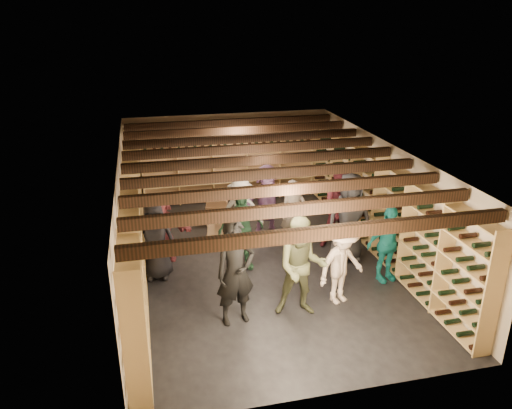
{
  "coord_description": "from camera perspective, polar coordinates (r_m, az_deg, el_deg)",
  "views": [
    {
      "loc": [
        -2.25,
        -9.12,
        5.02
      ],
      "look_at": [
        -0.09,
        0.2,
        1.25
      ],
      "focal_mm": 35.0,
      "sensor_mm": 36.0,
      "label": 1
    }
  ],
  "objects": [
    {
      "name": "person_5",
      "position": [
        10.66,
        -10.67,
        -2.56
      ],
      "size": [
        1.43,
        0.97,
        1.48
      ],
      "primitive_type": "imported",
      "rotation": [
        0.0,
        0.0,
        -0.43
      ],
      "color": "maroon",
      "rests_on": "ground"
    },
    {
      "name": "ceiling",
      "position": [
        9.76,
        0.81,
        5.93
      ],
      "size": [
        5.5,
        8.0,
        0.01
      ],
      "primitive_type": "cube",
      "color": "beige",
      "rests_on": "walls"
    },
    {
      "name": "person_1",
      "position": [
        8.35,
        -2.36,
        -7.77
      ],
      "size": [
        0.76,
        0.58,
        1.88
      ],
      "primitive_type": "imported",
      "rotation": [
        0.0,
        0.0,
        0.21
      ],
      "color": "black",
      "rests_on": "ground"
    },
    {
      "name": "crate_stack_left",
      "position": [
        11.53,
        -4.37,
        -2.51
      ],
      "size": [
        0.56,
        0.43,
        0.68
      ],
      "rotation": [
        0.0,
        0.0,
        -0.22
      ],
      "color": "tan",
      "rests_on": "ground"
    },
    {
      "name": "person_7",
      "position": [
        11.06,
        4.3,
        -1.11
      ],
      "size": [
        0.62,
        0.45,
        1.55
      ],
      "primitive_type": "imported",
      "rotation": [
        0.0,
        0.0,
        -0.15
      ],
      "color": "gray",
      "rests_on": "ground"
    },
    {
      "name": "walls",
      "position": [
        10.14,
        0.78,
        -0.61
      ],
      "size": [
        5.52,
        8.02,
        2.4
      ],
      "color": "beige",
      "rests_on": "ground"
    },
    {
      "name": "person_10",
      "position": [
        10.07,
        -1.72,
        -2.95
      ],
      "size": [
        1.06,
        0.63,
        1.7
      ],
      "primitive_type": "imported",
      "rotation": [
        0.0,
        0.0,
        0.23
      ],
      "color": "#275136",
      "rests_on": "ground"
    },
    {
      "name": "person_9",
      "position": [
        11.14,
        -1.75,
        -0.83
      ],
      "size": [
        1.13,
        0.82,
        1.57
      ],
      "primitive_type": "imported",
      "rotation": [
        0.0,
        0.0,
        -0.25
      ],
      "color": "#B6B5A5",
      "rests_on": "ground"
    },
    {
      "name": "ceiling_joists",
      "position": [
        9.79,
        0.81,
        5.15
      ],
      "size": [
        5.4,
        7.12,
        0.18
      ],
      "color": "black",
      "rests_on": "ground"
    },
    {
      "name": "person_0",
      "position": [
        9.94,
        -11.39,
        -4.12
      ],
      "size": [
        0.83,
        0.6,
        1.58
      ],
      "primitive_type": "imported",
      "rotation": [
        0.0,
        0.0,
        -0.14
      ],
      "color": "black",
      "rests_on": "ground"
    },
    {
      "name": "person_8",
      "position": [
        11.09,
        9.72,
        -0.59
      ],
      "size": [
        1.03,
        0.89,
        1.81
      ],
      "primitive_type": "imported",
      "rotation": [
        0.0,
        0.0,
        -0.26
      ],
      "color": "#4C171F",
      "rests_on": "ground"
    },
    {
      "name": "ground",
      "position": [
        10.65,
        0.74,
        -6.6
      ],
      "size": [
        8.0,
        8.0,
        0.0
      ],
      "primitive_type": "plane",
      "color": "black",
      "rests_on": "ground"
    },
    {
      "name": "crate_loose",
      "position": [
        12.53,
        -2.07,
        -1.69
      ],
      "size": [
        0.56,
        0.43,
        0.17
      ],
      "primitive_type": "cube",
      "rotation": [
        0.0,
        0.0,
        -0.22
      ],
      "color": "tan",
      "rests_on": "ground"
    },
    {
      "name": "person_4",
      "position": [
        10.0,
        14.74,
        -4.36
      ],
      "size": [
        0.96,
        0.54,
        1.55
      ],
      "primitive_type": "imported",
      "rotation": [
        0.0,
        0.0,
        0.19
      ],
      "color": "teal",
      "rests_on": "ground"
    },
    {
      "name": "person_12",
      "position": [
        10.59,
        10.62,
        -1.44
      ],
      "size": [
        0.97,
        0.67,
        1.91
      ],
      "primitive_type": "imported",
      "rotation": [
        0.0,
        0.0,
        -0.07
      ],
      "color": "#313136",
      "rests_on": "ground"
    },
    {
      "name": "wine_rack_right",
      "position": [
        11.05,
        13.84,
        -0.06
      ],
      "size": [
        0.32,
        7.5,
        2.15
      ],
      "color": "tan",
      "rests_on": "ground"
    },
    {
      "name": "person_2",
      "position": [
        8.61,
        5.23,
        -7.13
      ],
      "size": [
        1.01,
        0.87,
        1.82
      ],
      "primitive_type": "imported",
      "rotation": [
        0.0,
        0.0,
        -0.22
      ],
      "color": "#4F5335",
      "rests_on": "ground"
    },
    {
      "name": "wine_rack_back",
      "position": [
        13.73,
        -3.03,
        4.78
      ],
      "size": [
        4.7,
        0.3,
        2.15
      ],
      "color": "tan",
      "rests_on": "ground"
    },
    {
      "name": "person_3",
      "position": [
        9.09,
        9.74,
        -6.79
      ],
      "size": [
        1.11,
        0.86,
        1.51
      ],
      "primitive_type": "imported",
      "rotation": [
        0.0,
        0.0,
        0.35
      ],
      "color": "beige",
      "rests_on": "ground"
    },
    {
      "name": "crate_stack_right",
      "position": [
        12.37,
        -4.51,
        -0.79
      ],
      "size": [
        0.56,
        0.44,
        0.68
      ],
      "rotation": [
        0.0,
        0.0,
        -0.24
      ],
      "color": "tan",
      "rests_on": "ground"
    },
    {
      "name": "person_11",
      "position": [
        11.53,
        1.27,
        0.43
      ],
      "size": [
        1.7,
        0.97,
        1.75
      ],
      "primitive_type": "imported",
      "rotation": [
        0.0,
        0.0,
        0.3
      ],
      "color": "#7C5285",
      "rests_on": "ground"
    },
    {
      "name": "wine_rack_left",
      "position": [
        9.95,
        -13.78,
        -2.51
      ],
      "size": [
        0.32,
        7.5,
        2.15
      ],
      "color": "tan",
      "rests_on": "ground"
    }
  ]
}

